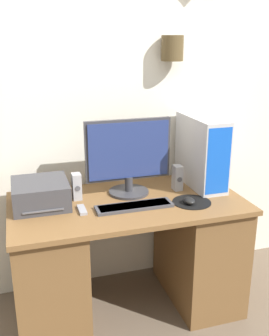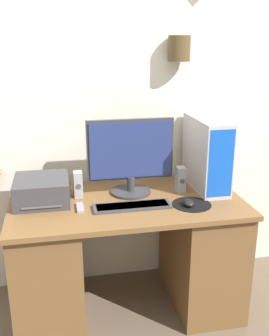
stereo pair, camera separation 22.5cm
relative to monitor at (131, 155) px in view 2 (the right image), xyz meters
name	(u,v)px [view 2 (the right image)]	position (x,y,z in m)	size (l,w,h in m)	color
wall_back	(113,90)	(-0.06, 0.29, 0.37)	(6.40, 0.19, 2.95)	silver
desk	(128,254)	(-0.04, -0.13, -0.61)	(1.40, 0.73, 0.76)	brown
monitor	(131,155)	(0.00, 0.00, 0.00)	(0.54, 0.25, 0.47)	#333338
keyboard	(132,206)	(-0.03, -0.23, -0.24)	(0.45, 0.12, 0.02)	#3D3D42
mousepad	(192,204)	(0.32, -0.26, -0.24)	(0.23, 0.23, 0.00)	black
mouse	(189,203)	(0.29, -0.28, -0.22)	(0.06, 0.09, 0.04)	black
computer_tower	(207,154)	(0.50, 0.00, -0.02)	(0.17, 0.46, 0.46)	#B2B2B7
printer	(42,190)	(-0.54, -0.04, -0.17)	(0.32, 0.34, 0.15)	#38383D
speaker_left	(78,184)	(-0.33, 0.00, -0.17)	(0.05, 0.07, 0.16)	#99999E
speaker_right	(181,179)	(0.32, -0.04, -0.17)	(0.05, 0.07, 0.16)	#99999E
remote_control	(80,208)	(-0.33, -0.19, -0.24)	(0.04, 0.13, 0.02)	gray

